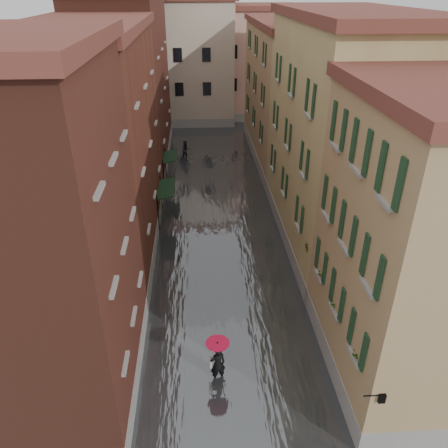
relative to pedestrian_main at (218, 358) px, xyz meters
name	(u,v)px	position (x,y,z in m)	size (l,w,h in m)	color
ground	(231,339)	(0.73, 2.30, -1.26)	(120.00, 120.00, 0.00)	#5B5B5D
floodwater	(217,211)	(0.73, 15.30, -1.16)	(10.00, 60.00, 0.20)	#474B4F
building_left_near	(36,250)	(-6.27, 0.30, 5.24)	(6.00, 8.00, 13.00)	#5E2B1F
building_left_mid	(97,151)	(-6.27, 11.30, 4.99)	(6.00, 14.00, 12.50)	brown
building_left_far	(129,84)	(-6.27, 26.30, 5.74)	(6.00, 16.00, 14.00)	#5E2B1F
building_right_near	(423,254)	(7.73, 0.30, 4.49)	(6.00, 8.00, 11.50)	#A58355
building_right_mid	(339,141)	(7.73, 11.30, 5.24)	(6.00, 14.00, 13.00)	tan
building_right_far	(288,96)	(7.73, 26.30, 4.49)	(6.00, 16.00, 11.50)	#A58355
building_end_cream	(179,63)	(-2.27, 40.30, 5.24)	(12.00, 9.00, 13.00)	beige
building_end_pink	(255,64)	(6.73, 42.30, 4.74)	(10.00, 9.00, 12.00)	tan
awning_near	(166,189)	(-2.76, 14.07, 1.21)	(1.09, 3.25, 2.80)	black
awning_far	(170,158)	(-2.76, 20.20, 1.20)	(1.09, 2.74, 2.80)	black
wall_lantern	(381,397)	(5.06, -3.70, 1.75)	(0.71, 0.22, 0.35)	black
window_planters	(331,286)	(4.85, 1.54, 2.25)	(0.59, 8.13, 0.84)	brown
pedestrian_main	(218,358)	(0.00, 0.00, 0.00)	(1.00, 1.00, 2.06)	black
pedestrian_far	(186,150)	(-1.60, 26.20, -0.35)	(0.89, 0.69, 1.82)	black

